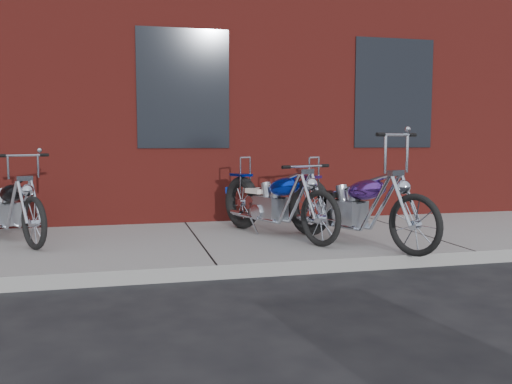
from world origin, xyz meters
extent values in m
plane|color=#282829|center=(0.00, 0.00, 0.00)|extent=(120.00, 120.00, 0.00)
cube|color=gray|center=(0.00, 1.50, 0.07)|extent=(22.00, 3.00, 0.15)
cube|color=maroon|center=(0.00, 8.00, 4.00)|extent=(22.00, 10.00, 8.00)
torus|color=black|center=(1.55, 1.30, 0.53)|extent=(0.45, 0.76, 0.77)
torus|color=black|center=(2.24, -0.22, 0.50)|extent=(0.35, 0.66, 0.69)
cube|color=gray|center=(1.83, 0.68, 0.52)|extent=(0.45, 0.51, 0.32)
ellipsoid|color=#532786|center=(1.95, 0.41, 0.83)|extent=(0.49, 0.65, 0.33)
cube|color=black|center=(1.72, 0.93, 0.74)|extent=(0.36, 0.38, 0.06)
cylinder|color=silver|center=(2.18, -0.10, 0.78)|extent=(0.17, 0.30, 0.57)
cylinder|color=silver|center=(2.13, 0.02, 1.48)|extent=(0.55, 0.27, 0.03)
cylinder|color=silver|center=(1.59, 1.23, 0.94)|extent=(0.03, 0.03, 0.51)
cylinder|color=silver|center=(1.85, 0.95, 0.38)|extent=(0.44, 0.90, 0.05)
torus|color=black|center=(0.80, 2.08, 0.53)|extent=(0.43, 0.75, 0.76)
torus|color=black|center=(1.43, 0.56, 0.49)|extent=(0.33, 0.66, 0.68)
cube|color=gray|center=(1.05, 1.46, 0.52)|extent=(0.43, 0.50, 0.31)
ellipsoid|color=#0723B3|center=(1.17, 1.18, 0.82)|extent=(0.47, 0.64, 0.32)
cube|color=silver|center=(0.95, 1.71, 0.73)|extent=(0.35, 0.37, 0.06)
cylinder|color=silver|center=(1.38, 0.68, 0.77)|extent=(0.16, 0.30, 0.57)
cylinder|color=silver|center=(1.33, 0.80, 1.10)|extent=(0.55, 0.25, 0.03)
cylinder|color=silver|center=(0.83, 2.00, 0.93)|extent=(0.03, 0.03, 0.50)
cylinder|color=silver|center=(1.08, 1.72, 0.38)|extent=(0.41, 0.89, 0.05)
torus|color=black|center=(-1.85, 1.17, 0.46)|extent=(0.38, 0.57, 0.63)
cube|color=gray|center=(-2.32, 1.94, 0.49)|extent=(0.43, 0.47, 0.29)
ellipsoid|color=black|center=(-2.18, 1.71, 0.77)|extent=(0.49, 0.59, 0.30)
cube|color=black|center=(-2.45, 2.16, 0.68)|extent=(0.34, 0.35, 0.06)
cylinder|color=silver|center=(-1.92, 1.27, 0.72)|extent=(0.18, 0.26, 0.52)
cylinder|color=silver|center=(-1.98, 1.38, 1.24)|extent=(0.47, 0.30, 0.03)
cylinder|color=silver|center=(-2.33, 2.18, 0.36)|extent=(0.49, 0.77, 0.05)
camera|label=1|loc=(-0.88, -5.34, 1.41)|focal=38.00mm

